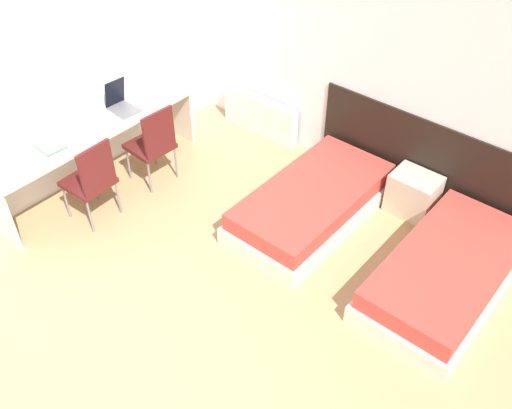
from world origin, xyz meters
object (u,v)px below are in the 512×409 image
at_px(bed_near_window, 312,203).
at_px(nightstand, 413,194).
at_px(laptop, 121,104).
at_px(bed_near_door, 446,273).
at_px(chair_near_laptop, 153,142).
at_px(chair_near_notebook, 91,178).

xyz_separation_m(bed_near_window, nightstand, (0.75, 0.75, 0.05)).
distance_m(bed_near_window, nightstand, 1.06).
relative_size(nightstand, laptop, 1.41).
bearing_deg(laptop, bed_near_door, 12.47).
bearing_deg(bed_near_door, laptop, -170.80).
bearing_deg(chair_near_laptop, nightstand, 32.49).
bearing_deg(bed_near_door, bed_near_window, 180.00).
distance_m(bed_near_door, chair_near_laptop, 3.27).
height_order(bed_near_window, chair_near_notebook, chair_near_notebook).
bearing_deg(nightstand, bed_near_window, -135.04).
distance_m(nightstand, chair_near_laptop, 2.81).
bearing_deg(laptop, chair_near_laptop, -0.28).
relative_size(chair_near_laptop, laptop, 2.80).
distance_m(chair_near_laptop, laptop, 0.58).
bearing_deg(chair_near_laptop, laptop, 179.37).
height_order(bed_near_window, nightstand, nightstand).
bearing_deg(chair_near_notebook, bed_near_window, 38.13).
xyz_separation_m(nightstand, chair_near_notebook, (-2.43, -2.20, 0.29)).
height_order(bed_near_door, chair_near_notebook, chair_near_notebook).
bearing_deg(chair_near_notebook, laptop, 118.37).
bearing_deg(chair_near_notebook, chair_near_laptop, 87.39).
distance_m(bed_near_door, chair_near_notebook, 3.52).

